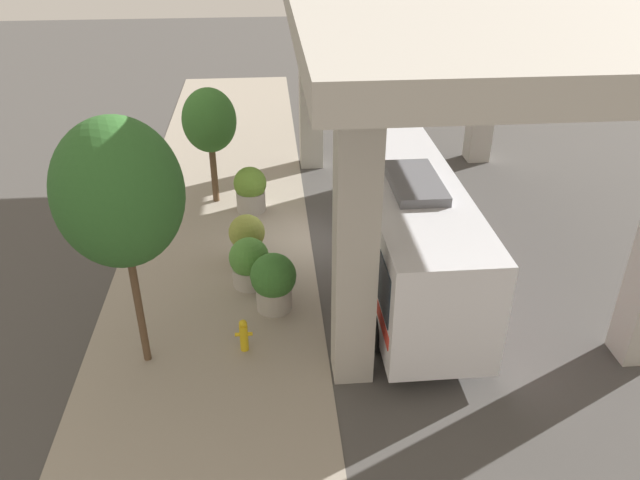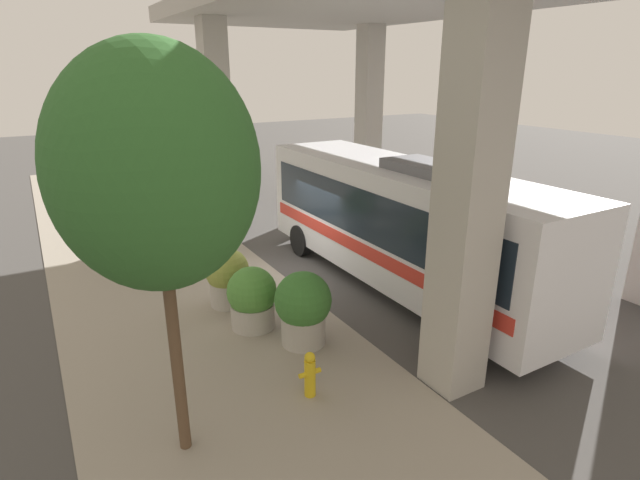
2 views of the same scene
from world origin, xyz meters
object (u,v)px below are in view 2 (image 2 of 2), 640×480
at_px(planter_front, 228,277).
at_px(planter_extra, 303,308).
at_px(fire_hydrant, 310,374).
at_px(planter_middle, 252,298).
at_px(street_tree_near, 156,170).
at_px(bus, 402,219).
at_px(planter_back, 191,237).
at_px(street_tree_far, 133,165).

bearing_deg(planter_front, planter_extra, -74.15).
bearing_deg(fire_hydrant, planter_middle, 87.58).
bearing_deg(planter_front, street_tree_near, -118.23).
height_order(bus, planter_back, bus).
relative_size(bus, planter_front, 6.66).
bearing_deg(planter_middle, planter_front, 93.41).
bearing_deg(street_tree_near, planter_back, 72.50).
distance_m(planter_middle, planter_back, 4.76).
height_order(fire_hydrant, planter_middle, planter_middle).
height_order(bus, fire_hydrant, bus).
distance_m(bus, street_tree_far, 8.03).
distance_m(fire_hydrant, planter_middle, 2.97).
bearing_deg(planter_middle, street_tree_near, -128.82).
bearing_deg(planter_middle, planter_back, 90.16).
bearing_deg(fire_hydrant, bus, 34.14).
height_order(bus, street_tree_far, street_tree_far).
relative_size(planter_front, planter_middle, 1.02).
height_order(fire_hydrant, planter_extra, planter_extra).
relative_size(planter_back, street_tree_far, 0.39).
xyz_separation_m(planter_front, planter_extra, (0.75, -2.63, 0.10)).
bearing_deg(street_tree_near, street_tree_far, 82.30).
relative_size(bus, planter_extra, 6.02).
distance_m(fire_hydrant, street_tree_near, 4.68).
xyz_separation_m(bus, planter_back, (-4.41, 4.65, -1.12)).
bearing_deg(fire_hydrant, street_tree_far, 97.84).
xyz_separation_m(planter_middle, street_tree_far, (-1.31, 5.65, 2.32)).
distance_m(planter_front, street_tree_near, 6.31).
height_order(bus, planter_middle, bus).
bearing_deg(planter_back, planter_extra, -83.56).
bearing_deg(planter_front, bus, -15.90).
height_order(planter_front, planter_back, planter_back).
distance_m(bus, street_tree_near, 8.01).
xyz_separation_m(bus, fire_hydrant, (-4.52, -3.07, -1.49)).
xyz_separation_m(fire_hydrant, street_tree_near, (-2.37, -0.14, 4.03)).
bearing_deg(street_tree_near, planter_front, 61.77).
height_order(planter_front, planter_extra, planter_extra).
relative_size(planter_middle, planter_back, 0.91).
relative_size(planter_front, planter_back, 0.92).
bearing_deg(planter_back, street_tree_near, -107.50).
xyz_separation_m(fire_hydrant, street_tree_far, (-1.18, 8.60, 2.59)).
xyz_separation_m(planter_extra, street_tree_near, (-3.16, -1.85, 3.62)).
height_order(planter_front, street_tree_near, street_tree_near).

